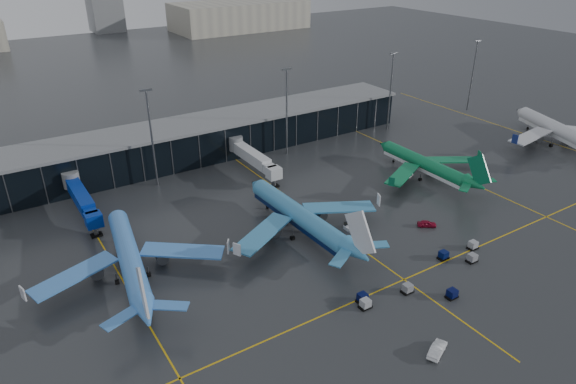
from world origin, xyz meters
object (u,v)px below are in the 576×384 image
service_van_white (437,349)px  airliner_aer_lingus (425,156)px  airliner_ba (560,122)px  service_van_red (427,224)px  airliner_klm_near (298,205)px  mobile_airstair (352,227)px  airliner_arkefly (127,245)px  baggage_carts (427,276)px

service_van_white → airliner_aer_lingus: bearing=-68.4°
airliner_ba → service_van_red: (-71.94, -14.91, -6.34)m
airliner_aer_lingus → service_van_red: 27.85m
airliner_ba → service_van_white: airliner_ba is taller
airliner_klm_near → mobile_airstair: bearing=-31.8°
service_van_red → service_van_white: service_van_white is taller
airliner_arkefly → service_van_white: 57.57m
airliner_arkefly → service_van_red: 64.06m
airliner_arkefly → airliner_ba: airliner_ba is taller
airliner_arkefly → mobile_airstair: bearing=-3.4°
baggage_carts → mobile_airstair: (-0.58, 21.90, 0.01)m
airliner_klm_near → airliner_arkefly: bearing=172.0°
airliner_arkefly → airliner_aer_lingus: airliner_arkefly is taller
baggage_carts → service_van_red: bearing=44.0°
baggage_carts → mobile_airstair: 21.90m
airliner_aer_lingus → mobile_airstair: bearing=-160.2°
airliner_arkefly → service_van_white: bearing=-45.1°
airliner_klm_near → service_van_white: bearing=-94.4°
mobile_airstair → service_van_white: (-12.37, -36.33, 0.06)m
service_van_red → airliner_ba: bearing=-43.2°
airliner_arkefly → airliner_klm_near: bearing=2.4°
baggage_carts → service_van_red: 20.40m
airliner_aer_lingus → service_van_white: bearing=-133.6°
baggage_carts → airliner_ba: bearing=18.6°
airliner_aer_lingus → baggage_carts: 48.03m
baggage_carts → airliner_klm_near: bearing=111.2°
airliner_klm_near → service_van_red: 29.53m
airliner_ba → baggage_carts: (-86.60, -29.08, -6.29)m
baggage_carts → service_van_red: baggage_carts is taller
airliner_ba → service_van_red: size_ratio=11.04×
airliner_aer_lingus → airliner_ba: 53.28m
airliner_aer_lingus → baggage_carts: (-33.56, -33.97, -5.13)m
airliner_aer_lingus → airliner_arkefly: bearing=-178.2°
airliner_klm_near → mobile_airstair: size_ratio=12.63×
airliner_arkefly → airliner_klm_near: airliner_klm_near is taller
airliner_ba → mobile_airstair: airliner_ba is taller
airliner_ba → airliner_klm_near: bearing=-159.6°
service_van_red → service_van_white: size_ratio=0.83×
mobile_airstair → airliner_aer_lingus: bearing=18.4°
mobile_airstair → service_van_white: mobile_airstair is taller
airliner_aer_lingus → service_van_white: airliner_aer_lingus is taller
airliner_klm_near → service_van_red: size_ratio=10.47×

